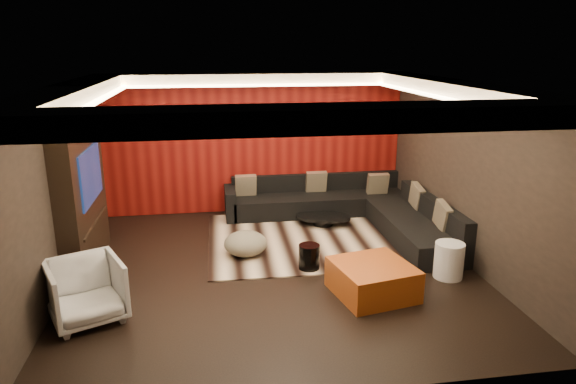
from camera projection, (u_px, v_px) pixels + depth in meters
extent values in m
cube|color=black|center=(275.00, 270.00, 7.89)|extent=(6.00, 6.00, 0.02)
cube|color=silver|center=(273.00, 83.00, 7.11)|extent=(6.00, 6.00, 0.02)
cube|color=black|center=(255.00, 143.00, 10.36)|extent=(6.00, 0.02, 2.80)
cube|color=black|center=(57.00, 190.00, 7.05)|extent=(0.02, 6.00, 2.80)
cube|color=black|center=(466.00, 173.00, 7.95)|extent=(0.02, 6.00, 2.80)
cube|color=#6B0C0A|center=(255.00, 144.00, 10.32)|extent=(5.98, 0.05, 2.78)
cube|color=silver|center=(255.00, 79.00, 9.70)|extent=(6.00, 0.60, 0.22)
cube|color=silver|center=(312.00, 119.00, 4.58)|extent=(6.00, 0.60, 0.22)
cube|color=silver|center=(70.00, 95.00, 6.74)|extent=(0.60, 4.80, 0.22)
cube|color=silver|center=(455.00, 89.00, 7.54)|extent=(0.60, 4.80, 0.22)
cube|color=#FFD899|center=(257.00, 85.00, 9.41)|extent=(4.80, 0.08, 0.04)
cube|color=#FFD899|center=(305.00, 123.00, 4.93)|extent=(4.80, 0.08, 0.04)
cube|color=#FFD899|center=(98.00, 101.00, 6.81)|extent=(0.08, 4.80, 0.04)
cube|color=#FFD899|center=(433.00, 96.00, 7.52)|extent=(0.08, 4.80, 0.04)
cube|color=black|center=(82.00, 198.00, 7.73)|extent=(0.30, 2.00, 2.20)
cube|color=black|center=(90.00, 175.00, 7.65)|extent=(0.04, 1.30, 0.80)
cube|color=black|center=(96.00, 222.00, 7.86)|extent=(0.04, 1.60, 0.04)
cube|color=beige|center=(322.00, 238.00, 9.13)|extent=(4.05, 3.07, 0.02)
cylinder|color=black|center=(323.00, 220.00, 9.76)|extent=(1.32, 1.32, 0.18)
cylinder|color=black|center=(309.00, 257.00, 7.82)|extent=(0.33, 0.33, 0.38)
ellipsoid|color=beige|center=(246.00, 243.00, 8.33)|extent=(0.81, 0.81, 0.39)
cylinder|color=white|center=(449.00, 260.00, 7.55)|extent=(0.47, 0.47, 0.54)
cube|color=#9A4A13|center=(373.00, 279.00, 7.04)|extent=(1.17, 1.17, 0.44)
imported|color=silver|center=(86.00, 291.00, 6.33)|extent=(1.12, 1.14, 0.79)
cube|color=black|center=(319.00, 204.00, 10.44)|extent=(3.50, 0.90, 0.40)
cube|color=black|center=(316.00, 182.00, 10.67)|extent=(3.50, 0.20, 0.35)
cube|color=black|center=(413.00, 230.00, 8.97)|extent=(0.90, 2.60, 0.40)
cube|color=black|center=(434.00, 209.00, 8.92)|extent=(0.20, 2.60, 0.35)
cube|color=black|center=(230.00, 203.00, 10.14)|extent=(0.20, 0.90, 0.60)
cube|color=#C6B591|center=(417.00, 196.00, 9.47)|extent=(0.12, 0.50, 0.50)
cube|color=#C6B591|center=(443.00, 216.00, 8.41)|extent=(0.12, 0.50, 0.50)
cube|color=#C6B591|center=(316.00, 182.00, 10.50)|extent=(0.42, 0.20, 0.44)
cube|color=#C6B591|center=(378.00, 184.00, 10.35)|extent=(0.42, 0.20, 0.44)
cube|color=#C6B591|center=(246.00, 185.00, 10.23)|extent=(0.42, 0.20, 0.44)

